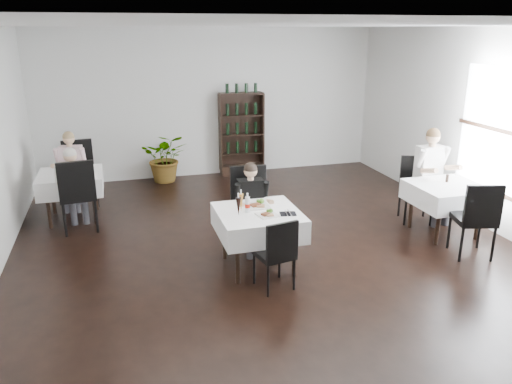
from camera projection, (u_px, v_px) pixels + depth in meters
room_shell at (282, 154)px, 6.14m from camera, size 9.00×9.00×9.00m
wine_shelf at (242, 135)px, 10.44m from camera, size 0.90×0.28×1.75m
main_table at (258, 222)px, 6.34m from camera, size 1.03×1.03×0.77m
left_table at (71, 182)px, 7.99m from camera, size 0.98×0.98×0.77m
right_table at (446, 194)px, 7.40m from camera, size 0.98×0.98×0.77m
potted_tree at (166, 157)px, 10.03m from camera, size 1.03×0.93×0.99m
main_chair_far at (250, 201)px, 7.04m from camera, size 0.56×0.57×1.13m
main_chair_near at (277, 250)px, 5.80m from camera, size 0.48×0.48×0.89m
left_chair_far at (80, 168)px, 8.70m from camera, size 0.57×0.58×1.12m
left_chair_near at (77, 191)px, 7.46m from camera, size 0.57×0.58×1.14m
right_chair_far at (416, 184)px, 7.99m from camera, size 0.59×0.60×1.03m
right_chair_near at (477, 215)px, 6.60m from camera, size 0.60×0.61×1.07m
diner_main at (252, 201)px, 6.78m from camera, size 0.48×0.48×1.26m
diner_left_far at (71, 165)px, 8.44m from camera, size 0.54×0.56×1.33m
diner_left_near at (74, 183)px, 7.47m from camera, size 0.51×0.51×1.32m
diner_right_far at (433, 168)px, 7.86m from camera, size 0.59×0.61×1.50m
plate_far at (258, 205)px, 6.45m from camera, size 0.29×0.29×0.09m
plate_near at (268, 214)px, 6.15m from camera, size 0.28×0.28×0.07m
pilsner_dark at (238, 206)px, 6.12m from camera, size 0.07×0.07×0.29m
pilsner_lager at (241, 202)px, 6.26m from camera, size 0.07×0.07×0.29m
coke_bottle at (247, 205)px, 6.24m from camera, size 0.06×0.06×0.25m
napkin_cutlery at (288, 214)px, 6.20m from camera, size 0.22×0.22×0.02m
pepper_mill at (447, 178)px, 7.48m from camera, size 0.06×0.06×0.11m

